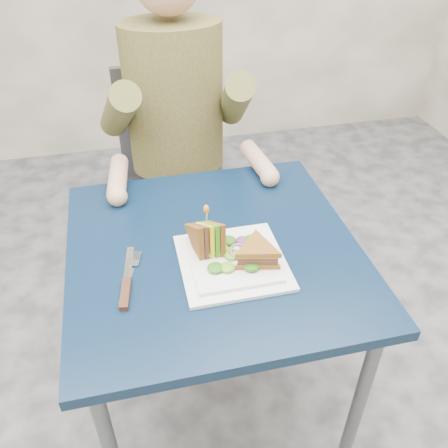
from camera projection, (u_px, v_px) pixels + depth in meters
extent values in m
plane|color=#4C4C4E|center=(216.00, 404.00, 1.68)|extent=(4.00, 4.00, 0.00)
cube|color=black|center=(214.00, 251.00, 1.25)|extent=(0.75, 0.75, 0.03)
cylinder|color=#595B5E|center=(356.00, 412.00, 1.28)|extent=(0.04, 0.04, 0.70)
cylinder|color=#595B5E|center=(107.00, 285.00, 1.66)|extent=(0.04, 0.04, 0.70)
cylinder|color=#595B5E|center=(281.00, 258.00, 1.77)|extent=(0.04, 0.04, 0.70)
cube|color=#47474C|center=(181.00, 196.00, 1.92)|extent=(0.42, 0.40, 0.04)
cube|color=#47474C|center=(170.00, 121.00, 1.91)|extent=(0.42, 0.03, 0.46)
cylinder|color=#47474C|center=(146.00, 274.00, 1.90)|extent=(0.02, 0.02, 0.43)
cylinder|color=#47474C|center=(233.00, 260.00, 1.96)|extent=(0.02, 0.02, 0.43)
cylinder|color=#47474C|center=(139.00, 224.00, 2.16)|extent=(0.02, 0.02, 0.43)
cylinder|color=#47474C|center=(216.00, 213.00, 2.23)|extent=(0.02, 0.02, 0.43)
cylinder|color=#4D4823|center=(175.00, 100.00, 1.65)|extent=(0.34, 0.34, 0.52)
cylinder|color=brown|center=(119.00, 111.00, 1.54)|extent=(0.15, 0.39, 0.31)
cylinder|color=tan|center=(118.00, 178.00, 1.45)|extent=(0.08, 0.20, 0.06)
sphere|color=tan|center=(117.00, 196.00, 1.38)|extent=(0.06, 0.06, 0.06)
cylinder|color=brown|center=(235.00, 101.00, 1.61)|extent=(0.15, 0.39, 0.31)
cylinder|color=tan|center=(259.00, 161.00, 1.53)|extent=(0.08, 0.20, 0.06)
sphere|color=tan|center=(270.00, 177.00, 1.46)|extent=(0.06, 0.06, 0.06)
cube|color=white|center=(232.00, 262.00, 1.18)|extent=(0.26, 0.26, 0.01)
cube|color=white|center=(232.00, 259.00, 1.17)|extent=(0.21, 0.21, 0.01)
cube|color=silver|center=(127.00, 286.00, 1.12)|extent=(0.04, 0.11, 0.00)
cube|color=silver|center=(135.00, 263.00, 1.18)|extent=(0.03, 0.03, 0.00)
cube|color=silver|center=(134.00, 256.00, 1.20)|extent=(0.01, 0.03, 0.00)
cube|color=silver|center=(136.00, 256.00, 1.20)|extent=(0.01, 0.03, 0.00)
cube|color=silver|center=(138.00, 256.00, 1.20)|extent=(0.01, 0.03, 0.00)
cube|color=silver|center=(140.00, 256.00, 1.20)|extent=(0.01, 0.03, 0.00)
cube|color=silver|center=(129.00, 265.00, 1.18)|extent=(0.04, 0.14, 0.00)
cube|color=black|center=(125.00, 294.00, 1.09)|extent=(0.03, 0.10, 0.01)
cylinder|color=silver|center=(126.00, 284.00, 1.11)|extent=(0.01, 0.01, 0.00)
cylinder|color=silver|center=(124.00, 300.00, 1.07)|extent=(0.01, 0.01, 0.00)
cylinder|color=tan|center=(207.00, 219.00, 1.14)|extent=(0.01, 0.01, 0.06)
ellipsoid|color=orange|center=(206.00, 209.00, 1.12)|extent=(0.01, 0.01, 0.02)
torus|color=#9E4C7A|center=(238.00, 251.00, 1.17)|extent=(0.04, 0.04, 0.02)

